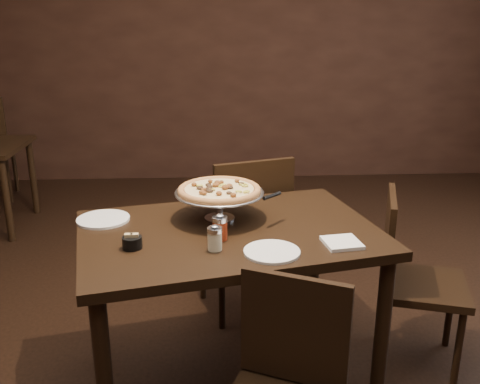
{
  "coord_description": "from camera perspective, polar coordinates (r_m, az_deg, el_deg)",
  "views": [
    {
      "loc": [
        -0.12,
        -2.12,
        1.67
      ],
      "look_at": [
        -0.0,
        0.08,
        0.95
      ],
      "focal_mm": 40.0,
      "sensor_mm": 36.0,
      "label": 1
    }
  ],
  "objects": [
    {
      "name": "room",
      "position": [
        2.17,
        1.88,
        11.11
      ],
      "size": [
        6.04,
        7.04,
        2.84
      ],
      "color": "black",
      "rests_on": "ground"
    },
    {
      "name": "napkin_stack",
      "position": [
        2.2,
        10.81,
        -5.34
      ],
      "size": [
        0.16,
        0.16,
        0.02
      ],
      "primitive_type": "cube",
      "rotation": [
        0.0,
        0.0,
        0.15
      ],
      "color": "white",
      "rests_on": "dining_table"
    },
    {
      "name": "serving_spatula",
      "position": [
        2.33,
        3.43,
        -0.46
      ],
      "size": [
        0.15,
        0.15,
        0.02
      ],
      "rotation": [
        0.0,
        0.0,
        -0.76
      ],
      "color": "#B5B6BC",
      "rests_on": "pizza_stand"
    },
    {
      "name": "chair_far",
      "position": [
        3.02,
        0.59,
        -4.12
      ],
      "size": [
        0.56,
        0.56,
        0.96
      ],
      "rotation": [
        0.0,
        0.0,
        3.45
      ],
      "color": "black",
      "rests_on": "ground"
    },
    {
      "name": "pepper_flake_shaker",
      "position": [
        2.2,
        -2.16,
        -3.8
      ],
      "size": [
        0.06,
        0.06,
        0.11
      ],
      "color": "maroon",
      "rests_on": "dining_table"
    },
    {
      "name": "plate_near",
      "position": [
        2.1,
        3.42,
        -6.38
      ],
      "size": [
        0.22,
        0.22,
        0.01
      ],
      "primitive_type": "cylinder",
      "color": "white",
      "rests_on": "dining_table"
    },
    {
      "name": "pizza_stand",
      "position": [
        2.39,
        -2.23,
        0.16
      ],
      "size": [
        0.4,
        0.4,
        0.17
      ],
      "color": "#B5B6BC",
      "rests_on": "dining_table"
    },
    {
      "name": "packet_caddy",
      "position": [
        2.17,
        -11.43,
        -5.25
      ],
      "size": [
        0.08,
        0.08,
        0.06
      ],
      "rotation": [
        0.0,
        0.0,
        0.07
      ],
      "color": "black",
      "rests_on": "dining_table"
    },
    {
      "name": "plate_left",
      "position": [
        2.49,
        -14.38,
        -2.83
      ],
      "size": [
        0.24,
        0.24,
        0.01
      ],
      "primitive_type": "cylinder",
      "color": "white",
      "rests_on": "dining_table"
    },
    {
      "name": "dining_table",
      "position": [
        2.36,
        -1.15,
        -6.36
      ],
      "size": [
        1.43,
        1.11,
        0.79
      ],
      "rotation": [
        0.0,
        0.0,
        0.22
      ],
      "color": "black",
      "rests_on": "ground"
    },
    {
      "name": "chair_side",
      "position": [
        2.77,
        17.69,
        -8.28
      ],
      "size": [
        0.51,
        0.51,
        0.87
      ],
      "rotation": [
        0.0,
        0.0,
        1.28
      ],
      "color": "black",
      "rests_on": "ground"
    },
    {
      "name": "parmesan_shaker",
      "position": [
        2.11,
        -2.71,
        -4.93
      ],
      "size": [
        0.06,
        0.06,
        0.11
      ],
      "color": "beige",
      "rests_on": "dining_table"
    }
  ]
}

